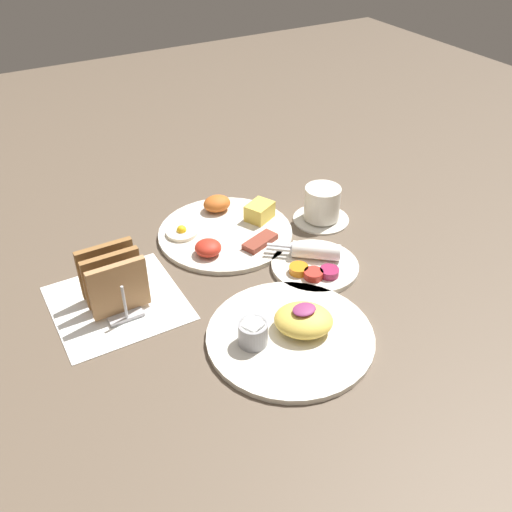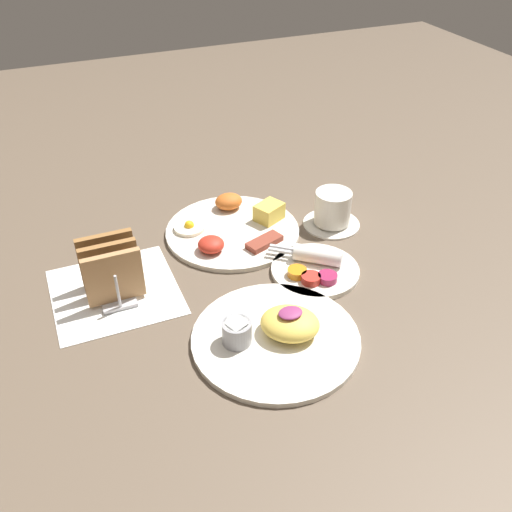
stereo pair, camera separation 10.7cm
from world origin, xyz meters
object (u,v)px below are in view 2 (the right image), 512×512
object	(u,v)px
plate_condiments	(315,268)
coffee_cup	(332,210)
plate_breakfast	(233,228)
toast_rack	(111,270)
plate_foreground	(276,334)

from	to	relation	value
plate_condiments	coffee_cup	world-z (taller)	coffee_cup
plate_breakfast	toast_rack	xyz separation A→B (m)	(-0.27, -0.10, 0.04)
toast_rack	plate_foreground	bearing A→B (deg)	-45.79
toast_rack	plate_condiments	bearing A→B (deg)	-13.51
plate_breakfast	plate_foreground	bearing A→B (deg)	-98.45
coffee_cup	toast_rack	bearing A→B (deg)	-174.09
plate_breakfast	coffee_cup	distance (m)	0.21
plate_condiments	coffee_cup	size ratio (longest dim) A/B	1.39
toast_rack	coffee_cup	world-z (taller)	toast_rack
plate_condiments	plate_foreground	xyz separation A→B (m)	(-0.14, -0.14, 0.00)
toast_rack	plate_breakfast	bearing A→B (deg)	20.91
toast_rack	coffee_cup	bearing A→B (deg)	5.91
plate_foreground	coffee_cup	xyz separation A→B (m)	(0.25, 0.27, 0.02)
plate_breakfast	plate_condiments	size ratio (longest dim) A/B	1.66
plate_breakfast	plate_foreground	world-z (taller)	plate_foreground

